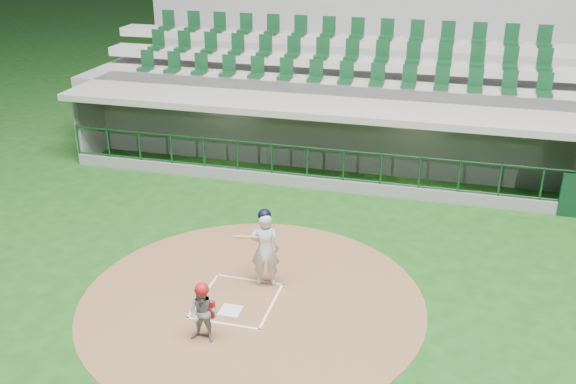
{
  "coord_description": "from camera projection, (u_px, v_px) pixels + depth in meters",
  "views": [
    {
      "loc": [
        3.97,
        -10.99,
        7.43
      ],
      "look_at": [
        0.32,
        2.6,
        1.3
      ],
      "focal_mm": 40.0,
      "sensor_mm": 36.0,
      "label": 1
    }
  ],
  "objects": [
    {
      "name": "catcher",
      "position": [
        204.0,
        313.0,
        11.89
      ],
      "size": [
        0.58,
        0.45,
        1.25
      ],
      "color": "gray",
      "rests_on": "dirt_circle"
    },
    {
      "name": "dugout_structure",
      "position": [
        325.0,
        137.0,
        20.16
      ],
      "size": [
        16.4,
        3.7,
        3.0
      ],
      "color": "gray",
      "rests_on": "ground"
    },
    {
      "name": "dirt_circle",
      "position": [
        252.0,
        300.0,
        13.39
      ],
      "size": [
        7.2,
        7.2,
        0.01
      ],
      "primitive_type": "cylinder",
      "color": "brown",
      "rests_on": "ground"
    },
    {
      "name": "ground",
      "position": [
        242.0,
        293.0,
        13.64
      ],
      "size": [
        120.0,
        120.0,
        0.0
      ],
      "primitive_type": "plane",
      "color": "#154212",
      "rests_on": "ground"
    },
    {
      "name": "batter_box_chalk",
      "position": [
        237.0,
        300.0,
        13.37
      ],
      "size": [
        1.55,
        1.8,
        0.01
      ],
      "color": "white",
      "rests_on": "ground"
    },
    {
      "name": "seating_deck",
      "position": [
        340.0,
        98.0,
        22.73
      ],
      "size": [
        17.0,
        6.72,
        5.15
      ],
      "color": "gray",
      "rests_on": "ground"
    },
    {
      "name": "batter",
      "position": [
        265.0,
        247.0,
        13.61
      ],
      "size": [
        0.89,
        0.91,
        1.8
      ],
      "color": "silver",
      "rests_on": "dirt_circle"
    },
    {
      "name": "home_plate",
      "position": [
        231.0,
        311.0,
        13.01
      ],
      "size": [
        0.43,
        0.43,
        0.02
      ],
      "primitive_type": "cube",
      "color": "silver",
      "rests_on": "dirt_circle"
    }
  ]
}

